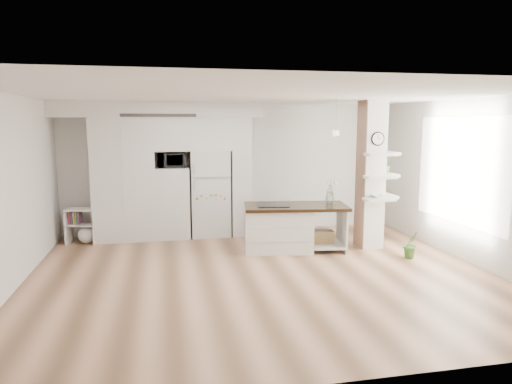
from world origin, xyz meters
TOP-DOWN VIEW (x-y plane):
  - floor at (0.00, 0.00)m, footprint 7.00×6.00m
  - room at (0.00, 0.00)m, footprint 7.04×6.04m
  - cabinet_wall at (-1.45, 2.67)m, footprint 4.00×0.71m
  - refrigerator at (-0.53, 2.68)m, footprint 0.78×0.69m
  - column at (2.38, 1.13)m, footprint 0.69×0.90m
  - window at (3.48, 0.30)m, footprint 0.00×2.40m
  - pendant_light at (1.70, 0.15)m, footprint 0.12×0.12m
  - kitchen_island at (0.68, 1.30)m, footprint 1.95×1.13m
  - bookshelf at (-2.97, 2.49)m, footprint 0.64×0.46m
  - floor_plant_a at (2.67, 0.36)m, footprint 0.32×0.29m
  - floor_plant_b at (2.70, 2.45)m, footprint 0.25×0.25m
  - microwave at (-1.27, 2.62)m, footprint 0.54×0.37m
  - shelf_plant at (2.63, 1.30)m, footprint 0.27×0.23m
  - decor_bowl at (2.30, 0.90)m, footprint 0.22×0.22m

SIDE VIEW (x-z plane):
  - floor at x=0.00m, z-range -0.01..0.01m
  - floor_plant_b at x=2.70m, z-range 0.00..0.43m
  - floor_plant_a at x=2.67m, z-range 0.00..0.49m
  - bookshelf at x=-2.97m, z-range -0.04..0.64m
  - kitchen_island at x=0.68m, z-range -0.26..1.14m
  - refrigerator at x=-0.53m, z-range 0.00..1.75m
  - decor_bowl at x=2.30m, z-range 0.98..1.03m
  - column at x=2.38m, z-range 0.00..2.70m
  - window at x=3.48m, z-range 0.30..2.70m
  - cabinet_wall at x=-1.45m, z-range 0.16..2.86m
  - shelf_plant at x=2.63m, z-range 1.38..1.67m
  - microwave at x=-1.27m, z-range 1.42..1.72m
  - room at x=0.00m, z-range 0.50..3.22m
  - pendant_light at x=1.70m, z-range 2.07..2.17m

